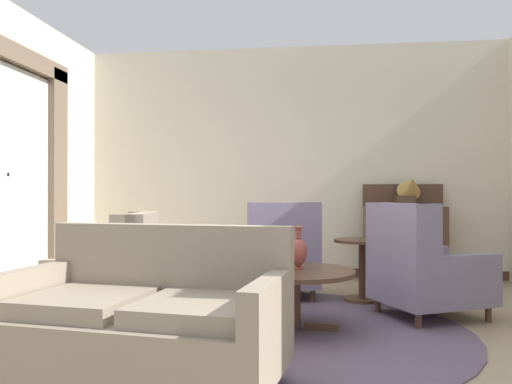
{
  "coord_description": "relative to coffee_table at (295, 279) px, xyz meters",
  "views": [
    {
      "loc": [
        0.38,
        -3.85,
        1.12
      ],
      "look_at": [
        -0.21,
        0.92,
        1.14
      ],
      "focal_mm": 35.52,
      "sensor_mm": 36.0,
      "label": 1
    }
  ],
  "objects": [
    {
      "name": "side_table",
      "position": [
        0.65,
        1.2,
        -0.02
      ],
      "size": [
        0.58,
        0.58,
        0.65
      ],
      "color": "#4C3323",
      "rests_on": "ground"
    },
    {
      "name": "armchair_far_left",
      "position": [
        1.13,
        0.55,
        0.01
      ],
      "size": [
        1.14,
        1.09,
        1.04
      ],
      "rotation": [
        0.0,
        0.0,
        2.03
      ],
      "color": "slate",
      "rests_on": "ground"
    },
    {
      "name": "armchair_foreground_right",
      "position": [
        -0.21,
        1.29,
        0.01
      ],
      "size": [
        0.91,
        1.03,
        1.04
      ],
      "rotation": [
        0.0,
        0.0,
        3.33
      ],
      "color": "slate",
      "rests_on": "ground"
    },
    {
      "name": "gramophone",
      "position": [
        1.34,
        2.42,
        0.77
      ],
      "size": [
        0.34,
        0.41,
        0.47
      ],
      "color": "#4C3323",
      "rests_on": "sideboard"
    },
    {
      "name": "coffee_table",
      "position": [
        0.0,
        0.0,
        0.0
      ],
      "size": [
        1.0,
        1.0,
        0.5
      ],
      "color": "#4C3323",
      "rests_on": "ground"
    },
    {
      "name": "area_rug",
      "position": [
        -0.18,
        -0.03,
        -0.42
      ],
      "size": [
        3.23,
        3.23,
        0.01
      ],
      "primitive_type": "cylinder",
      "color": "#5B4C60",
      "rests_on": "ground"
    },
    {
      "name": "sideboard",
      "position": [
        1.29,
        2.51,
        0.13
      ],
      "size": [
        1.03,
        0.35,
        1.26
      ],
      "color": "#4C3323",
      "rests_on": "ground"
    },
    {
      "name": "ground",
      "position": [
        -0.18,
        -0.33,
        -0.42
      ],
      "size": [
        8.76,
        8.76,
        0.0
      ],
      "primitive_type": "plane",
      "color": "#9E896B"
    },
    {
      "name": "wall_back",
      "position": [
        -0.18,
        2.8,
        1.15
      ],
      "size": [
        5.91,
        0.08,
        3.15
      ],
      "primitive_type": "cube",
      "color": "beige",
      "rests_on": "ground"
    },
    {
      "name": "armchair_near_sideboard",
      "position": [
        -1.52,
        -0.1,
        -0.0
      ],
      "size": [
        0.92,
        0.94,
        0.97
      ],
      "rotation": [
        0.0,
        0.0,
        4.89
      ],
      "color": "gray",
      "rests_on": "ground"
    },
    {
      "name": "baseboard_back",
      "position": [
        -0.18,
        2.75,
        -0.36
      ],
      "size": [
        5.75,
        0.03,
        0.12
      ],
      "primitive_type": "cube",
      "color": "#4C3323",
      "rests_on": "ground"
    },
    {
      "name": "settee",
      "position": [
        -0.79,
        -1.36,
        -0.02
      ],
      "size": [
        1.68,
        1.06,
        0.93
      ],
      "rotation": [
        0.0,
        0.0,
        -0.14
      ],
      "color": "gray",
      "rests_on": "ground"
    },
    {
      "name": "window_with_curtains",
      "position": [
        -2.96,
        0.65,
        1.06
      ],
      "size": [
        0.12,
        2.17,
        2.56
      ],
      "color": "silver"
    },
    {
      "name": "porcelain_vase",
      "position": [
        0.03,
        0.05,
        0.23
      ],
      "size": [
        0.15,
        0.15,
        0.36
      ],
      "color": "brown",
      "rests_on": "coffee_table"
    }
  ]
}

